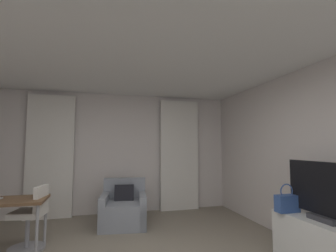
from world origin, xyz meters
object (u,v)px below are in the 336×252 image
(desk_chair, at_px, (31,221))
(tv_console, at_px, (325,246))
(tv_flatscreen, at_px, (324,193))
(handbag_primary, at_px, (287,203))
(armchair, at_px, (124,210))

(desk_chair, bearing_deg, tv_console, -24.10)
(tv_console, bearing_deg, tv_flatscreen, -90.00)
(tv_console, xyz_separation_m, tv_flatscreen, (0.00, -0.02, 0.61))
(tv_flatscreen, bearing_deg, tv_console, 90.00)
(tv_flatscreen, height_order, handbag_primary, tv_flatscreen)
(desk_chair, distance_m, handbag_primary, 3.53)
(desk_chair, distance_m, tv_console, 3.81)
(tv_console, relative_size, tv_flatscreen, 1.20)
(armchair, relative_size, desk_chair, 1.07)
(armchair, relative_size, tv_console, 0.77)
(armchair, xyz_separation_m, tv_console, (2.12, -2.31, 0.01))
(armchair, height_order, desk_chair, desk_chair)
(desk_chair, xyz_separation_m, tv_flatscreen, (3.47, -1.58, 0.51))
(tv_flatscreen, bearing_deg, handbag_primary, 107.12)
(armchair, height_order, tv_console, armchair)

